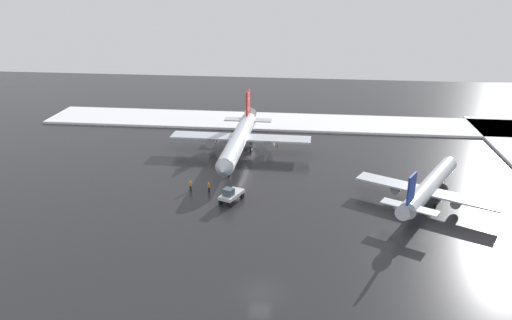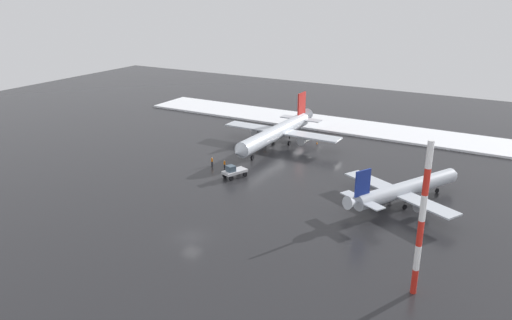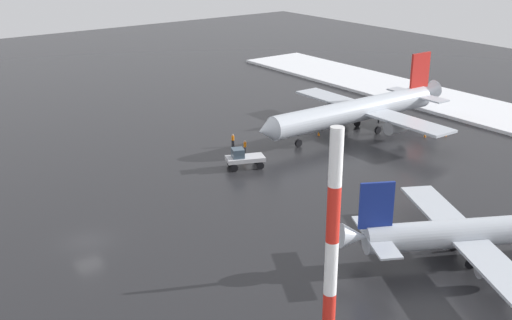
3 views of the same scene
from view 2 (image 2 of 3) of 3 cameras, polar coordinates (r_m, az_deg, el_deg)
The scene contains 12 objects.
ground_plane at distance 72.68m, azimuth -7.44°, elevation -8.70°, with size 240.00×240.00×0.00m, color #232326.
snow_bank_right at distance 128.70m, azimuth 10.63°, elevation 3.78°, with size 14.00×116.00×0.50m, color white.
airplane_parked_portside at distance 110.64m, azimuth 2.43°, elevation 3.20°, with size 33.53×27.73×9.98m.
airplane_far_rear at distance 84.97m, azimuth 16.66°, elevation -3.20°, with size 24.33×20.75×7.84m.
pushback_tug at distance 93.01m, azimuth -2.56°, elevation -1.27°, with size 5.09×3.73×2.50m.
ground_crew_beside_wing at distance 99.64m, azimuth -5.05°, elevation -0.10°, with size 0.36×0.36×1.71m.
ground_crew_by_nose_gear at distance 110.72m, azimuth 1.08°, elevation 1.96°, with size 0.36×0.36×1.71m.
ground_crew_near_tug at distance 97.78m, azimuth -3.62°, elevation -0.45°, with size 0.36×0.36×1.71m.
antenna_mast at distance 58.58m, azimuth 18.41°, elevation -6.61°, with size 0.70×0.70×18.60m.
traffic_cone_near_nose at distance 115.91m, azimuth 8.15°, elevation 2.21°, with size 0.36×0.36×0.55m, color orange.
traffic_cone_mid_line at distance 114.01m, azimuth 6.98°, elevation 1.97°, with size 0.36×0.36×0.55m, color orange.
traffic_cone_wingtip_side at distance 108.13m, azimuth 0.07°, elevation 1.15°, with size 0.36×0.36×0.55m, color orange.
Camera 2 is at (-50.81, -39.43, 33.87)m, focal length 35.00 mm.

